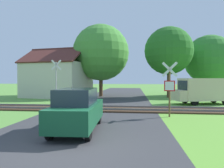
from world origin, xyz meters
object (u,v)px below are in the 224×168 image
house (58,79)px  stop_sign_near (170,86)px  crossing_sign_far (56,79)px  parked_car (78,110)px  tree_center (101,53)px  mail_truck (203,90)px  tree_right (169,51)px  tree_far (209,59)px

house → stop_sign_near: bearing=-36.4°
crossing_sign_far → parked_car: crossing_sign_far is taller
tree_center → mail_truck: bearing=-33.4°
house → tree_right: tree_right is taller
tree_far → tree_center: tree_center is taller
mail_truck → tree_center: bearing=41.2°
mail_truck → tree_right: bearing=2.9°
stop_sign_near → house: 16.41m
house → tree_center: (5.14, 1.16, 3.27)m
stop_sign_near → parked_car: size_ratio=0.78×
crossing_sign_far → tree_far: (16.24, 11.14, 2.55)m
house → tree_center: tree_center is taller
stop_sign_near → tree_far: size_ratio=0.40×
crossing_sign_far → tree_right: (10.52, 7.86, 3.30)m
tree_far → tree_right: tree_right is taller
crossing_sign_far → mail_truck: crossing_sign_far is taller
stop_sign_near → parked_car: stop_sign_near is taller
tree_far → mail_truck: bearing=-112.2°
tree_far → parked_car: tree_far is taller
crossing_sign_far → tree_far: bearing=31.3°
stop_sign_near → house: size_ratio=0.39×
tree_far → stop_sign_near: bearing=-116.3°
crossing_sign_far → mail_truck: (12.48, 1.94, -0.94)m
tree_center → mail_truck: size_ratio=1.72×
crossing_sign_far → tree_far: 19.86m
tree_far → tree_center: bearing=-169.6°
stop_sign_near → tree_right: size_ratio=0.38×
crossing_sign_far → house: size_ratio=0.46×
house → tree_far: 19.52m
tree_right → mail_truck: bearing=-71.7°
tree_right → crossing_sign_far: bearing=-143.2°
house → tree_right: (13.28, 0.43, 3.28)m
tree_center → mail_truck: 12.80m
crossing_sign_far → tree_right: 13.54m
stop_sign_near → tree_center: bearing=-51.2°
parked_car → house: bearing=111.9°
tree_center → tree_right: size_ratio=1.08×
house → tree_right: bearing=11.9°
crossing_sign_far → mail_truck: bearing=5.7°
stop_sign_near → parked_car: bearing=52.3°
tree_right → mail_truck: (1.96, -5.92, -4.24)m
mail_truck → parked_car: size_ratio=1.28×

